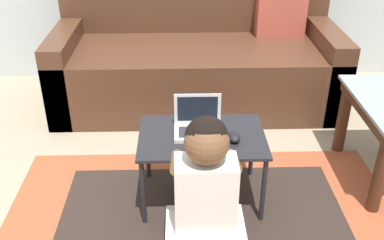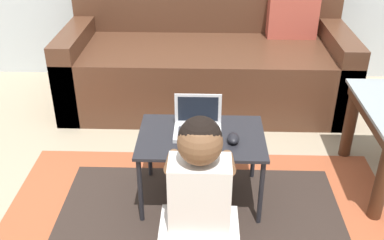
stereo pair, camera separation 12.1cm
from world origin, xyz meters
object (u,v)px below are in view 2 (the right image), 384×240
object	(u,v)px
couch	(207,60)
laptop_desk	(201,142)
laptop	(198,127)
person_seated	(199,194)
computer_mouse	(233,138)

from	to	relation	value
couch	laptop_desk	xyz separation A→B (m)	(-0.03, -1.23, 0.05)
laptop	person_seated	size ratio (longest dim) A/B	0.34
couch	laptop_desk	distance (m)	1.23
couch	laptop	xyz separation A→B (m)	(-0.04, -1.20, 0.12)
laptop_desk	person_seated	bearing A→B (deg)	-90.32
laptop	computer_mouse	world-z (taller)	laptop
person_seated	computer_mouse	bearing A→B (deg)	64.17
laptop	person_seated	distance (m)	0.42
laptop	laptop_desk	bearing A→B (deg)	-56.45
laptop_desk	person_seated	world-z (taller)	person_seated
laptop_desk	computer_mouse	world-z (taller)	computer_mouse
laptop_desk	computer_mouse	bearing A→B (deg)	-19.71
computer_mouse	person_seated	xyz separation A→B (m)	(-0.16, -0.32, -0.09)
laptop_desk	computer_mouse	size ratio (longest dim) A/B	7.01
computer_mouse	couch	bearing A→B (deg)	95.80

